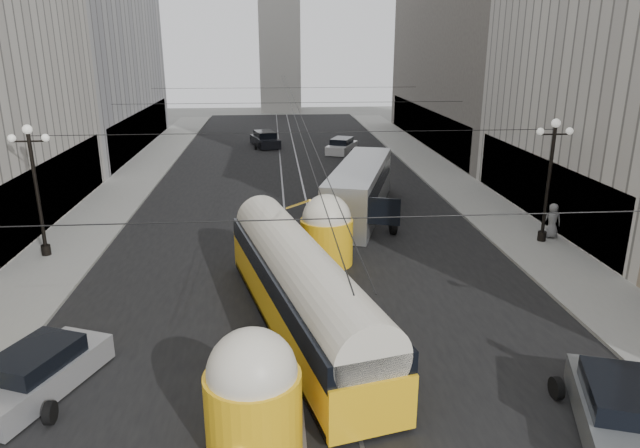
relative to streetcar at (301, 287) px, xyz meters
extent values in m
cube|color=black|center=(0.50, 22.82, -1.68)|extent=(20.00, 85.00, 0.02)
cube|color=gray|center=(-11.50, 26.32, -1.61)|extent=(4.00, 72.00, 0.15)
cube|color=gray|center=(12.50, 26.32, -1.61)|extent=(4.00, 72.00, 0.15)
cube|color=gray|center=(-0.25, 22.82, -1.68)|extent=(0.12, 85.00, 0.04)
cube|color=gray|center=(1.25, 22.82, -1.68)|extent=(0.12, 85.00, 0.04)
cube|color=black|center=(-13.55, 14.32, 0.32)|extent=(0.10, 18.00, 3.60)
cube|color=black|center=(-13.55, 38.32, 0.32)|extent=(0.10, 25.20, 3.60)
cube|color=black|center=(14.55, 12.32, 0.32)|extent=(0.10, 18.00, 3.60)
cube|color=black|center=(14.55, 38.32, 0.32)|extent=(0.10, 28.80, 3.60)
cube|color=#B2AFA8|center=(0.50, 70.32, 10.32)|extent=(6.00, 6.00, 24.00)
cylinder|color=black|center=(-12.10, 8.32, 1.47)|extent=(0.18, 0.18, 6.00)
cylinder|color=black|center=(-12.10, 8.32, -1.28)|extent=(0.44, 0.44, 0.50)
cylinder|color=black|center=(-12.10, 8.32, 4.07)|extent=(1.60, 0.08, 0.08)
sphere|color=white|center=(-12.10, 8.32, 4.62)|extent=(0.44, 0.44, 0.44)
sphere|color=white|center=(-12.85, 8.32, 4.22)|extent=(0.36, 0.36, 0.36)
sphere|color=white|center=(-11.35, 8.32, 4.22)|extent=(0.36, 0.36, 0.36)
cylinder|color=black|center=(13.10, 8.32, 1.47)|extent=(0.18, 0.18, 6.00)
cylinder|color=black|center=(13.10, 8.32, -1.28)|extent=(0.44, 0.44, 0.50)
cylinder|color=black|center=(13.10, 8.32, 4.07)|extent=(1.60, 0.08, 0.08)
sphere|color=white|center=(13.10, 8.32, 4.62)|extent=(0.44, 0.44, 0.44)
sphere|color=white|center=(12.35, 8.32, 4.22)|extent=(0.36, 0.36, 0.36)
sphere|color=white|center=(13.85, 8.32, 4.22)|extent=(0.36, 0.36, 0.36)
cylinder|color=black|center=(0.50, -5.68, 4.32)|extent=(25.00, 0.03, 0.03)
cylinder|color=black|center=(0.50, 8.32, 4.32)|extent=(25.00, 0.03, 0.03)
cylinder|color=black|center=(0.50, 22.32, 4.32)|extent=(25.00, 0.03, 0.03)
cylinder|color=black|center=(0.50, 36.32, 4.32)|extent=(25.00, 0.03, 0.03)
cylinder|color=black|center=(0.50, 26.32, 4.12)|extent=(0.03, 72.00, 0.03)
cylinder|color=black|center=(0.90, 26.32, 4.12)|extent=(0.03, 72.00, 0.03)
cube|color=yellow|center=(0.00, 0.00, -0.68)|extent=(5.55, 13.61, 1.63)
cube|color=black|center=(0.00, 0.00, -1.44)|extent=(5.46, 13.22, 0.29)
cube|color=black|center=(0.00, 0.00, 0.37)|extent=(5.52, 13.42, 0.81)
cylinder|color=silver|center=(0.00, 0.00, 0.66)|extent=(5.22, 13.35, 2.20)
cylinder|color=yellow|center=(-1.54, -6.42, -0.58)|extent=(2.49, 2.49, 2.20)
sphere|color=silver|center=(-1.54, -6.42, 0.57)|extent=(2.30, 2.30, 2.30)
cylinder|color=yellow|center=(1.54, 6.42, -0.58)|extent=(2.49, 2.49, 2.20)
sphere|color=silver|center=(1.54, 6.42, 0.57)|extent=(2.30, 2.30, 2.30)
cube|color=#95989A|center=(4.36, 14.55, -0.12)|extent=(5.95, 12.31, 3.03)
cube|color=black|center=(4.36, 14.55, 0.38)|extent=(5.84, 11.91, 1.11)
cube|color=black|center=(4.36, 8.54, 0.23)|extent=(2.25, 0.77, 1.41)
cylinder|color=black|center=(3.09, 10.49, -1.18)|extent=(0.30, 1.01, 1.01)
cylinder|color=black|center=(5.62, 10.49, -1.18)|extent=(0.30, 1.01, 1.01)
cylinder|color=black|center=(3.09, 18.60, -1.18)|extent=(0.30, 1.01, 1.01)
cylinder|color=black|center=(5.62, 18.60, -1.18)|extent=(0.30, 1.01, 1.01)
cube|color=#96979A|center=(-8.08, -3.34, -1.19)|extent=(3.50, 4.99, 0.82)
cube|color=black|center=(-8.08, -3.34, -0.61)|extent=(2.50, 2.98, 0.77)
cylinder|color=black|center=(-7.22, -4.91, -1.36)|extent=(0.22, 0.66, 0.66)
cylinder|color=black|center=(-8.93, -1.77, -1.36)|extent=(0.22, 0.66, 0.66)
cylinder|color=black|center=(-7.22, -1.77, -1.36)|extent=(0.22, 0.66, 0.66)
cube|color=slate|center=(8.20, -6.55, -1.18)|extent=(3.37, 5.09, 0.84)
cube|color=black|center=(8.20, -6.55, -0.59)|extent=(2.46, 3.01, 0.79)
cylinder|color=black|center=(7.33, -4.94, -1.35)|extent=(0.22, 0.67, 0.67)
cylinder|color=black|center=(9.07, -4.94, -1.35)|extent=(0.22, 0.67, 0.67)
cube|color=white|center=(5.68, 34.70, -1.20)|extent=(3.55, 4.93, 0.81)
cube|color=black|center=(5.68, 34.70, -0.62)|extent=(2.52, 2.96, 0.76)
cylinder|color=black|center=(4.83, 33.15, -1.36)|extent=(0.22, 0.65, 0.65)
cylinder|color=black|center=(6.52, 33.15, -1.36)|extent=(0.22, 0.65, 0.65)
cylinder|color=black|center=(4.83, 36.25, -1.36)|extent=(0.22, 0.65, 0.65)
cylinder|color=black|center=(6.52, 36.25, -1.36)|extent=(0.22, 0.65, 0.65)
cube|color=black|center=(-1.64, 38.84, -1.16)|extent=(3.20, 5.26, 0.87)
cube|color=black|center=(-1.64, 38.84, -0.55)|extent=(2.40, 3.06, 0.82)
cylinder|color=black|center=(-2.55, 37.18, -1.33)|extent=(0.22, 0.70, 0.70)
cylinder|color=black|center=(-0.74, 37.18, -1.33)|extent=(0.22, 0.70, 0.70)
cylinder|color=black|center=(-2.55, 40.51, -1.33)|extent=(0.22, 0.70, 0.70)
cylinder|color=black|center=(-0.74, 40.51, -1.33)|extent=(0.22, 0.70, 0.70)
imported|color=#222327|center=(0.48, -5.92, -0.80)|extent=(0.50, 0.70, 1.77)
imported|color=slate|center=(13.80, 8.77, -0.59)|extent=(1.00, 0.70, 1.88)
camera|label=1|loc=(-0.88, -18.92, 8.44)|focal=32.00mm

